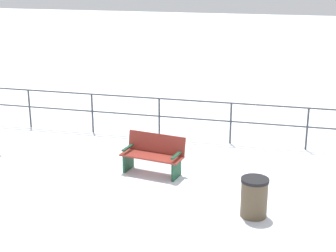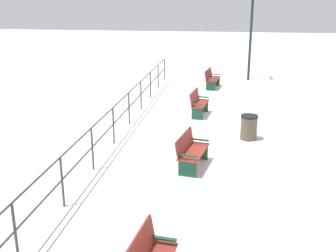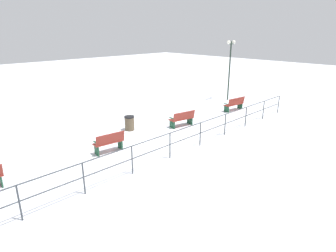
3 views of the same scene
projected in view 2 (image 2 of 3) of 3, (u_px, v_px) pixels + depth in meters
name	position (u px, v px, depth m)	size (l,w,h in m)	color
ground_plane	(198.00, 137.00, 13.24)	(80.00, 80.00, 0.00)	white
bench_second	(191.00, 151.00, 10.78)	(0.81, 1.52, 0.90)	maroon
bench_third	(198.00, 103.00, 15.46)	(0.67, 1.40, 0.94)	maroon
bench_fourth	(212.00, 78.00, 20.09)	(0.75, 1.52, 0.91)	maroon
lamppost_middle	(252.00, 22.00, 21.23)	(0.28, 1.09, 4.50)	#1E2D23
waterfront_railing	(122.00, 111.00, 13.35)	(0.05, 18.02, 1.15)	#383D42
trash_bin	(249.00, 127.00, 12.91)	(0.54, 0.54, 0.78)	brown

